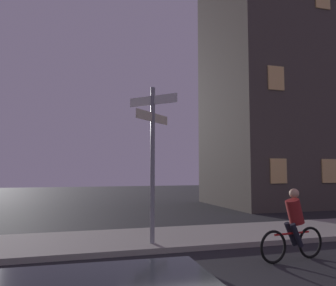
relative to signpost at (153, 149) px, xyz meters
name	(u,v)px	position (x,y,z in m)	size (l,w,h in m)	color
sidewalk_kerb	(138,240)	(-0.21, 0.87, -2.53)	(40.00, 2.96, 0.14)	gray
signpost	(153,149)	(0.00, 0.00, 0.00)	(1.13, 1.13, 4.12)	gray
cyclist	(294,227)	(2.79, -2.05, -1.85)	(1.81, 0.38, 1.61)	black
building_right_block	(306,70)	(12.05, 8.75, 5.76)	(11.92, 6.66, 16.72)	#4C443D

